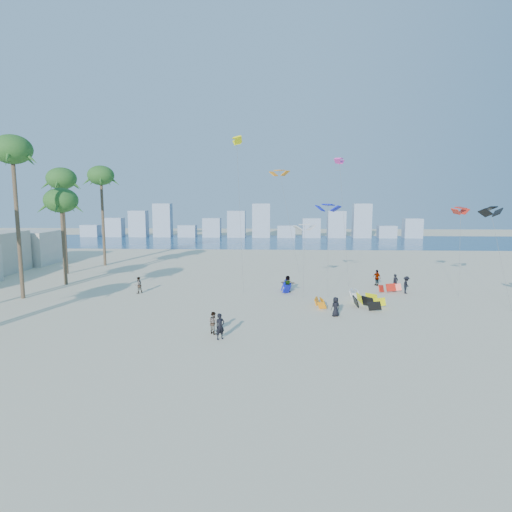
{
  "coord_description": "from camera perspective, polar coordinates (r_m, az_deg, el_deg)",
  "views": [
    {
      "loc": [
        4.86,
        -26.14,
        10.4
      ],
      "look_at": [
        3.0,
        16.0,
        4.5
      ],
      "focal_mm": 30.47,
      "sensor_mm": 36.0,
      "label": 1
    }
  ],
  "objects": [
    {
      "name": "flying_kites",
      "position": [
        49.53,
        14.68,
        8.01
      ],
      "size": [
        31.73,
        28.81,
        17.32
      ],
      "color": "silver",
      "rests_on": "ground"
    },
    {
      "name": "kitesurfer_near",
      "position": [
        32.02,
        -4.73,
        -9.2
      ],
      "size": [
        0.84,
        0.79,
        1.93
      ],
      "primitive_type": "imported",
      "rotation": [
        0.0,
        0.0,
        0.62
      ],
      "color": "black",
      "rests_on": "ground"
    },
    {
      "name": "ground",
      "position": [
        28.55,
        -7.66,
        -13.48
      ],
      "size": [
        220.0,
        220.0,
        0.0
      ],
      "primitive_type": "plane",
      "color": "beige",
      "rests_on": "ground"
    },
    {
      "name": "kitesurfer_mid",
      "position": [
        33.39,
        -5.61,
        -8.7
      ],
      "size": [
        1.03,
        1.04,
        1.7
      ],
      "primitive_type": "imported",
      "rotation": [
        0.0,
        0.0,
        2.33
      ],
      "color": "gray",
      "rests_on": "ground"
    },
    {
      "name": "distant_skyline",
      "position": [
        108.56,
        -0.67,
        4.1
      ],
      "size": [
        85.0,
        3.0,
        8.4
      ],
      "color": "#9EADBF",
      "rests_on": "ground"
    },
    {
      "name": "grounded_kites",
      "position": [
        44.68,
        11.6,
        -5.03
      ],
      "size": [
        13.77,
        10.33,
        1.06
      ],
      "color": "orange",
      "rests_on": "ground"
    },
    {
      "name": "palm_row",
      "position": [
        49.64,
        -29.28,
        8.33
      ],
      "size": [
        8.63,
        44.8,
        16.26
      ],
      "color": "brown",
      "rests_on": "ground"
    },
    {
      "name": "ocean",
      "position": [
        98.81,
        -0.31,
        1.93
      ],
      "size": [
        220.0,
        220.0,
        0.0
      ],
      "primitive_type": "plane",
      "color": "navy",
      "rests_on": "ground"
    },
    {
      "name": "kitesurfers_far",
      "position": [
        46.73,
        8.38,
        -3.85
      ],
      "size": [
        29.77,
        14.37,
        1.86
      ],
      "color": "black",
      "rests_on": "ground"
    }
  ]
}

